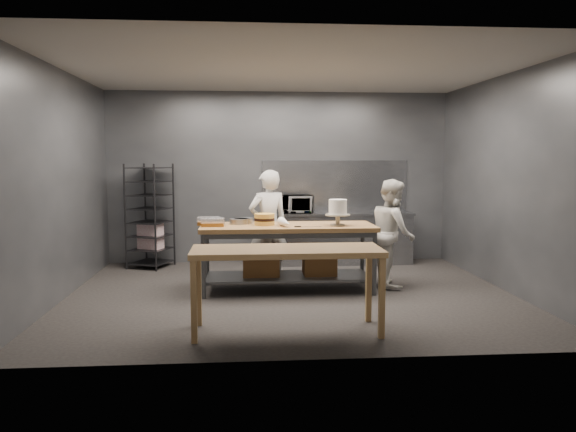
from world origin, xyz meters
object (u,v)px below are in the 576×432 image
(near_counter, at_px, (287,256))
(chef_behind, at_px, (268,225))
(work_table, at_px, (287,250))
(microwave, at_px, (297,204))
(layer_cake, at_px, (265,219))
(chef_right, at_px, (393,233))
(frosted_cake_stand, at_px, (338,209))
(speed_rack, at_px, (150,217))

(near_counter, xyz_separation_m, chef_behind, (-0.08, 2.56, 0.02))
(work_table, xyz_separation_m, microwave, (0.32, 1.93, 0.48))
(work_table, relative_size, layer_cake, 8.61)
(chef_behind, bearing_deg, chef_right, 145.98)
(work_table, distance_m, chef_behind, 0.75)
(near_counter, height_order, frosted_cake_stand, frosted_cake_stand)
(chef_right, bearing_deg, work_table, 98.08)
(microwave, bearing_deg, chef_behind, -113.50)
(speed_rack, relative_size, chef_behind, 1.05)
(chef_behind, bearing_deg, speed_rack, -49.25)
(frosted_cake_stand, bearing_deg, chef_right, 18.87)
(near_counter, xyz_separation_m, chef_right, (1.69, 2.04, -0.04))
(work_table, bearing_deg, microwave, 80.59)
(work_table, height_order, frosted_cake_stand, frosted_cake_stand)
(speed_rack, relative_size, frosted_cake_stand, 4.86)
(chef_behind, bearing_deg, frosted_cake_stand, 120.97)
(near_counter, distance_m, chef_right, 2.65)
(frosted_cake_stand, xyz_separation_m, layer_cake, (-1.00, 0.14, -0.15))
(layer_cake, bearing_deg, microwave, 71.89)
(work_table, xyz_separation_m, frosted_cake_stand, (0.69, -0.14, 0.57))
(speed_rack, xyz_separation_m, frosted_cake_stand, (2.86, -1.99, 0.29))
(speed_rack, distance_m, layer_cake, 2.63)
(speed_rack, bearing_deg, frosted_cake_stand, -34.83)
(speed_rack, xyz_separation_m, chef_behind, (1.94, -1.19, -0.02))
(speed_rack, distance_m, microwave, 2.50)
(chef_behind, xyz_separation_m, chef_right, (1.77, -0.51, -0.06))
(work_table, relative_size, speed_rack, 1.37)
(chef_behind, bearing_deg, microwave, -131.33)
(speed_rack, distance_m, chef_behind, 2.27)
(chef_behind, height_order, layer_cake, chef_behind)
(speed_rack, distance_m, frosted_cake_stand, 3.49)
(chef_behind, distance_m, layer_cake, 0.69)
(near_counter, height_order, layer_cake, layer_cake)
(speed_rack, relative_size, chef_right, 1.13)
(near_counter, relative_size, chef_right, 1.29)
(near_counter, bearing_deg, work_table, 85.45)
(microwave, relative_size, frosted_cake_stand, 1.50)
(speed_rack, height_order, layer_cake, speed_rack)
(speed_rack, xyz_separation_m, layer_cake, (1.86, -1.85, 0.14))
(near_counter, height_order, speed_rack, speed_rack)
(speed_rack, height_order, chef_right, speed_rack)
(work_table, height_order, microwave, microwave)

